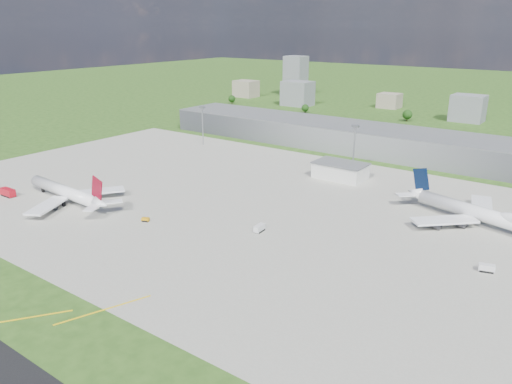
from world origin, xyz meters
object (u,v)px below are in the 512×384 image
Objects in this scene: airliner_blue_quad at (483,215)px; airliner_red_twin at (68,193)px; tug_yellow at (145,220)px; fire_truck at (8,193)px; van_white_near at (260,228)px; van_white_far at (487,268)px.

airliner_red_twin is at bearing -136.60° from airliner_blue_quad.
tug_yellow is (46.07, 4.85, -3.77)m from airliner_red_twin.
airliner_blue_quad reaches higher than fire_truck.
airliner_blue_quad is 211.23m from fire_truck.
van_white_near is 81.47m from van_white_far.
fire_truck reaches higher than van_white_near.
airliner_red_twin is 7.31× the size of fire_truck.
fire_truck is at bearing 168.03° from tug_yellow.
airliner_red_twin is at bearing 178.56° from van_white_far.
fire_truck is at bearing 179.76° from van_white_far.
airliner_blue_quad is at bearing -54.13° from van_white_near.
van_white_near is 1.03× the size of van_white_far.
airliner_red_twin reaches higher than van_white_far.
airliner_blue_quad is 7.85× the size of fire_truck.
airliner_blue_quad is 19.05× the size of tug_yellow.
van_white_near reaches higher than van_white_far.
airliner_blue_quad is 12.43× the size of van_white_far.
airliner_red_twin is 11.57× the size of van_white_far.
fire_truck is at bearing -137.51° from airliner_blue_quad.
airliner_red_twin is 0.93× the size of airliner_blue_quad.
fire_truck is (-30.44, -11.81, -2.73)m from airliner_red_twin.
van_white_near is at bearing 176.94° from van_white_far.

